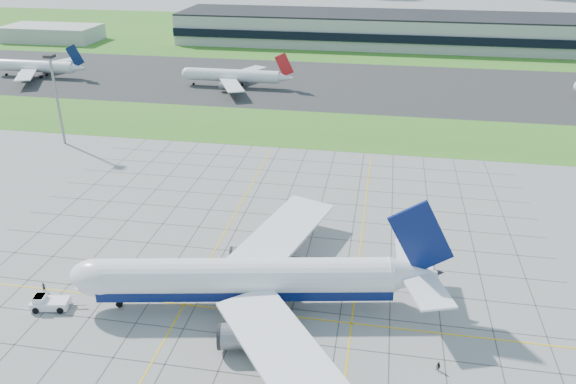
# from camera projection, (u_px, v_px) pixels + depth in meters

# --- Properties ---
(ground) EXTENTS (1400.00, 1400.00, 0.00)m
(ground) POSITION_uv_depth(u_px,v_px,m) (245.00, 304.00, 94.17)
(ground) COLOR gray
(ground) RESTS_ON ground
(grass_median) EXTENTS (700.00, 35.00, 0.04)m
(grass_median) POSITION_uv_depth(u_px,v_px,m) (315.00, 129.00, 174.08)
(grass_median) COLOR #347220
(grass_median) RESTS_ON ground
(asphalt_taxiway) EXTENTS (700.00, 75.00, 0.04)m
(asphalt_taxiway) POSITION_uv_depth(u_px,v_px,m) (333.00, 84.00, 222.91)
(asphalt_taxiway) COLOR #383838
(asphalt_taxiway) RESTS_ON ground
(grass_far) EXTENTS (700.00, 145.00, 0.04)m
(grass_far) POSITION_uv_depth(u_px,v_px,m) (353.00, 35.00, 320.59)
(grass_far) COLOR #347220
(grass_far) RESTS_ON ground
(apron_markings) EXTENTS (120.00, 130.00, 0.03)m
(apron_markings) POSITION_uv_depth(u_px,v_px,m) (262.00, 268.00, 103.95)
(apron_markings) COLOR #474744
(apron_markings) RESTS_ON ground
(terminal) EXTENTS (260.00, 43.00, 15.80)m
(terminal) POSITION_uv_depth(u_px,v_px,m) (428.00, 31.00, 288.58)
(terminal) COLOR #B7B7B2
(terminal) RESTS_ON ground
(service_block) EXTENTS (50.00, 25.00, 8.00)m
(service_block) POSITION_uv_depth(u_px,v_px,m) (52.00, 33.00, 304.09)
(service_block) COLOR #B7B7B2
(service_block) RESTS_ON ground
(light_mast) EXTENTS (2.50, 2.50, 25.60)m
(light_mast) POSITION_uv_depth(u_px,v_px,m) (55.00, 89.00, 155.91)
(light_mast) COLOR gray
(light_mast) RESTS_ON ground
(airliner) EXTENTS (61.76, 62.02, 19.60)m
(airliner) POSITION_uv_depth(u_px,v_px,m) (248.00, 279.00, 91.36)
(airliner) COLOR white
(airliner) RESTS_ON ground
(pushback_tug) EXTENTS (8.92, 3.99, 2.45)m
(pushback_tug) POSITION_uv_depth(u_px,v_px,m) (49.00, 303.00, 92.68)
(pushback_tug) COLOR white
(pushback_tug) RESTS_ON ground
(crew_near) EXTENTS (0.59, 0.73, 1.72)m
(crew_near) POSITION_uv_depth(u_px,v_px,m) (44.00, 287.00, 97.03)
(crew_near) COLOR black
(crew_near) RESTS_ON ground
(crew_far) EXTENTS (0.95, 0.96, 1.57)m
(crew_far) POSITION_uv_depth(u_px,v_px,m) (438.00, 367.00, 79.67)
(crew_far) COLOR black
(crew_far) RESTS_ON ground
(distant_jet_0) EXTENTS (38.29, 42.66, 14.08)m
(distant_jet_0) POSITION_uv_depth(u_px,v_px,m) (37.00, 66.00, 231.44)
(distant_jet_0) COLOR white
(distant_jet_0) RESTS_ON ground
(distant_jet_1) EXTENTS (42.23, 42.66, 14.08)m
(distant_jet_1) POSITION_uv_depth(u_px,v_px,m) (234.00, 76.00, 217.24)
(distant_jet_1) COLOR white
(distant_jet_1) RESTS_ON ground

